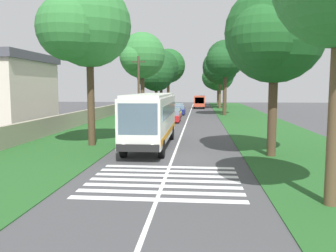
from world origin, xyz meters
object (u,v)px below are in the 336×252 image
roadside_tree_left_1 (160,69)px  roadside_tree_left_3 (86,28)px  roadside_tree_right_1 (272,36)px  trailing_car_3 (179,108)px  trailing_car_1 (175,113)px  trailing_minibus_0 (199,101)px  trailing_car_0 (173,117)px  roadside_tree_right_4 (224,60)px  utility_pole (139,90)px  coach_bus (151,117)px  roadside_tree_right_3 (219,68)px  trailing_car_2 (179,110)px  roadside_tree_right_2 (217,76)px  roadside_tree_left_2 (155,74)px  roadside_tree_left_4 (168,67)px  roadside_tree_left_0 (142,57)px

roadside_tree_left_1 → roadside_tree_left_3: 36.33m
roadside_tree_right_1 → trailing_car_3: bearing=11.2°
trailing_car_1 → trailing_minibus_0: trailing_minibus_0 is taller
trailing_car_0 → roadside_tree_right_4: 15.06m
trailing_car_3 → roadside_tree_left_3: 37.43m
roadside_tree_right_4 → utility_pole: size_ratio=1.51×
roadside_tree_left_3 → utility_pole: 13.59m
roadside_tree_left_1 → roadside_tree_right_1: 40.55m
coach_bus → roadside_tree_right_3: size_ratio=0.95×
trailing_car_2 → roadside_tree_right_2: size_ratio=0.40×
trailing_car_1 → utility_pole: 11.95m
trailing_minibus_0 → roadside_tree_left_1: roadside_tree_left_1 is taller
trailing_car_0 → trailing_car_2: 11.82m
roadside_tree_left_1 → roadside_tree_right_2: (21.71, -10.94, -0.63)m
trailing_car_0 → trailing_car_1: 5.90m
trailing_minibus_0 → roadside_tree_right_2: roadside_tree_right_2 is taller
roadside_tree_left_1 → roadside_tree_left_2: size_ratio=1.16×
roadside_tree_left_4 → roadside_tree_right_1: (-52.66, -11.00, -1.34)m
trailing_car_2 → roadside_tree_left_0: (-10.23, 4.16, 7.33)m
trailing_car_0 → trailing_car_2: bearing=-0.5°
trailing_car_1 → trailing_car_3: 12.53m
roadside_tree_right_3 → roadside_tree_right_4: 17.41m
trailing_car_1 → roadside_tree_left_2: roadside_tree_left_2 is taller
trailing_minibus_0 → trailing_car_0: bearing=173.7°
coach_bus → roadside_tree_left_4: roadside_tree_left_4 is taller
trailing_car_0 → utility_pole: size_ratio=0.58×
roadside_tree_right_2 → utility_pole: (-45.24, 10.53, -2.90)m
trailing_car_1 → roadside_tree_left_2: bearing=29.1°
roadside_tree_right_3 → roadside_tree_left_2: bearing=146.3°
trailing_car_1 → trailing_minibus_0: size_ratio=0.72×
roadside_tree_left_3 → roadside_tree_right_1: (-2.69, -12.15, -1.12)m
trailing_car_3 → roadside_tree_left_3: bearing=173.1°
roadside_tree_right_2 → roadside_tree_left_2: bearing=158.4°
coach_bus → utility_pole: (12.74, 3.13, 1.76)m
trailing_car_0 → roadside_tree_left_2: 14.00m
trailing_car_2 → roadside_tree_right_4: 10.14m
roadside_tree_left_1 → roadside_tree_right_4: size_ratio=0.95×
roadside_tree_left_2 → roadside_tree_left_3: (-30.24, 0.97, 2.07)m
trailing_car_0 → roadside_tree_left_4: (32.01, 3.56, 7.87)m
roadside_tree_left_0 → utility_pole: bearing=-173.4°
trailing_car_1 → roadside_tree_left_3: (-23.85, 4.52, 7.64)m
roadside_tree_left_0 → roadside_tree_right_4: roadside_tree_right_4 is taller
trailing_car_3 → roadside_tree_left_4: 16.03m
roadside_tree_right_2 → roadside_tree_right_3: size_ratio=0.91×
roadside_tree_left_4 → roadside_tree_left_1: bearing=179.5°
roadside_tree_left_0 → roadside_tree_left_3: 19.55m
trailing_car_1 → trailing_car_2: bearing=-2.8°
roadside_tree_left_3 → trailing_car_2: bearing=-9.2°
trailing_minibus_0 → roadside_tree_left_3: size_ratio=0.53×
coach_bus → trailing_car_1: size_ratio=2.60×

